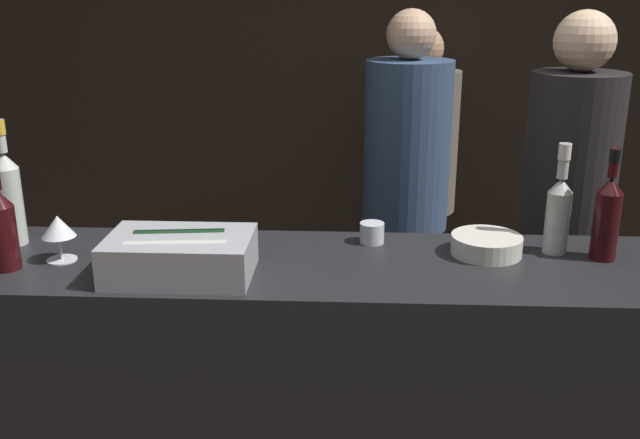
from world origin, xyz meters
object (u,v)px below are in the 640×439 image
object	(u,v)px
rose_wine_bottle	(8,194)
person_blond_tee	(417,178)
red_wine_bottle_black_foil	(607,215)
bowl_white	(486,244)
red_wine_bottle_tall	(1,225)
person_grey_polo	(405,190)
white_wine_bottle	(559,209)
ice_bin_with_bottles	(180,254)
wine_glass	(58,228)
candle_votive	(372,233)
person_in_hoodie	(564,226)

from	to	relation	value
rose_wine_bottle	person_blond_tee	size ratio (longest dim) A/B	0.23
red_wine_bottle_black_foil	person_blond_tee	bearing A→B (deg)	104.63
bowl_white	red_wine_bottle_tall	size ratio (longest dim) A/B	0.65
red_wine_bottle_black_foil	person_grey_polo	size ratio (longest dim) A/B	0.19
bowl_white	red_wine_bottle_black_foil	bearing A→B (deg)	-3.39
white_wine_bottle	ice_bin_with_bottles	bearing A→B (deg)	-167.69
bowl_white	person_blond_tee	bearing A→B (deg)	92.83
bowl_white	wine_glass	xyz separation A→B (m)	(-1.23, -0.11, 0.07)
bowl_white	wine_glass	bearing A→B (deg)	-174.74
candle_votive	wine_glass	bearing A→B (deg)	-167.61
person_in_hoodie	candle_votive	bearing A→B (deg)	162.92
person_in_hoodie	white_wine_bottle	bearing A→B (deg)	-159.35
ice_bin_with_bottles	red_wine_bottle_black_foil	distance (m)	1.21
wine_glass	candle_votive	size ratio (longest dim) A/B	1.80
bowl_white	white_wine_bottle	bearing A→B (deg)	7.66
wine_glass	person_grey_polo	bearing A→B (deg)	48.40
rose_wine_bottle	white_wine_bottle	bearing A→B (deg)	0.28
red_wine_bottle_tall	person_grey_polo	bearing A→B (deg)	46.74
rose_wine_bottle	wine_glass	bearing A→B (deg)	-33.51
person_blond_tee	red_wine_bottle_black_foil	bearing A→B (deg)	-94.40
ice_bin_with_bottles	person_in_hoodie	world-z (taller)	person_in_hoodie
white_wine_bottle	rose_wine_bottle	size ratio (longest dim) A/B	0.86
ice_bin_with_bottles	red_wine_bottle_tall	xyz separation A→B (m)	(-0.50, 0.02, 0.07)
ice_bin_with_bottles	wine_glass	xyz separation A→B (m)	(-0.37, 0.09, 0.04)
wine_glass	red_wine_bottle_black_foil	xyz separation A→B (m)	(1.56, 0.09, 0.03)
bowl_white	red_wine_bottle_tall	xyz separation A→B (m)	(-1.36, -0.18, 0.10)
red_wine_bottle_black_foil	person_in_hoodie	xyz separation A→B (m)	(0.06, 0.58, -0.23)
white_wine_bottle	person_grey_polo	size ratio (longest dim) A/B	0.19
wine_glass	person_in_hoodie	bearing A→B (deg)	22.49
rose_wine_bottle	person_grey_polo	world-z (taller)	person_grey_polo
white_wine_bottle	red_wine_bottle_tall	bearing A→B (deg)	-172.38
rose_wine_bottle	person_in_hoodie	bearing A→B (deg)	16.45
candle_votive	person_blond_tee	size ratio (longest dim) A/B	0.05
ice_bin_with_bottles	candle_votive	xyz separation A→B (m)	(0.53, 0.29, -0.03)
person_grey_polo	red_wine_bottle_black_foil	bearing A→B (deg)	179.95
red_wine_bottle_black_foil	person_blond_tee	distance (m)	1.64
wine_glass	red_wine_bottle_tall	bearing A→B (deg)	-151.95
red_wine_bottle_tall	person_in_hoodie	bearing A→B (deg)	22.92
red_wine_bottle_black_foil	red_wine_bottle_tall	bearing A→B (deg)	-174.51
person_blond_tee	rose_wine_bottle	bearing A→B (deg)	-150.83
white_wine_bottle	rose_wine_bottle	distance (m)	1.64
white_wine_bottle	red_wine_bottle_tall	xyz separation A→B (m)	(-1.57, -0.21, -0.01)
wine_glass	candle_votive	xyz separation A→B (m)	(0.90, 0.20, -0.07)
ice_bin_with_bottles	person_in_hoodie	size ratio (longest dim) A/B	0.22
red_wine_bottle_tall	person_blond_tee	distance (m)	2.17
wine_glass	white_wine_bottle	size ratio (longest dim) A/B	0.41
red_wine_bottle_tall	red_wine_bottle_black_foil	size ratio (longest dim) A/B	0.98
ice_bin_with_bottles	bowl_white	distance (m)	0.89
wine_glass	person_blond_tee	world-z (taller)	person_blond_tee
candle_votive	red_wine_bottle_black_foil	world-z (taller)	red_wine_bottle_black_foil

